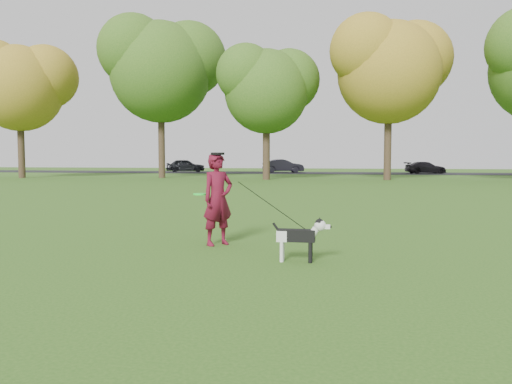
% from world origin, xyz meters
% --- Properties ---
extents(ground, '(120.00, 120.00, 0.00)m').
position_xyz_m(ground, '(0.00, 0.00, 0.00)').
color(ground, '#285116').
rests_on(ground, ground).
extents(road, '(120.00, 7.00, 0.02)m').
position_xyz_m(road, '(0.00, 40.00, 0.01)').
color(road, black).
rests_on(road, ground).
extents(man, '(0.67, 0.68, 1.58)m').
position_xyz_m(man, '(-0.81, 0.53, 0.79)').
color(man, '#540C20').
rests_on(man, ground).
extents(dog, '(0.86, 0.17, 0.65)m').
position_xyz_m(dog, '(0.73, -0.61, 0.40)').
color(dog, black).
rests_on(dog, ground).
extents(car_left, '(4.11, 2.57, 1.31)m').
position_xyz_m(car_left, '(-14.51, 40.00, 0.67)').
color(car_left, black).
rests_on(car_left, road).
extents(car_mid, '(4.15, 2.41, 1.29)m').
position_xyz_m(car_mid, '(-4.71, 40.00, 0.67)').
color(car_mid, black).
rests_on(car_mid, road).
extents(car_right, '(3.96, 2.36, 1.07)m').
position_xyz_m(car_right, '(8.45, 40.00, 0.56)').
color(car_right, black).
rests_on(car_right, road).
extents(man_held_items, '(2.06, 1.25, 1.15)m').
position_xyz_m(man_held_items, '(0.20, -0.06, 0.77)').
color(man_held_items, '#20FF34').
rests_on(man_held_items, ground).
extents(tree_row, '(51.74, 8.86, 12.01)m').
position_xyz_m(tree_row, '(-1.43, 26.07, 7.41)').
color(tree_row, '#38281C').
rests_on(tree_row, ground).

